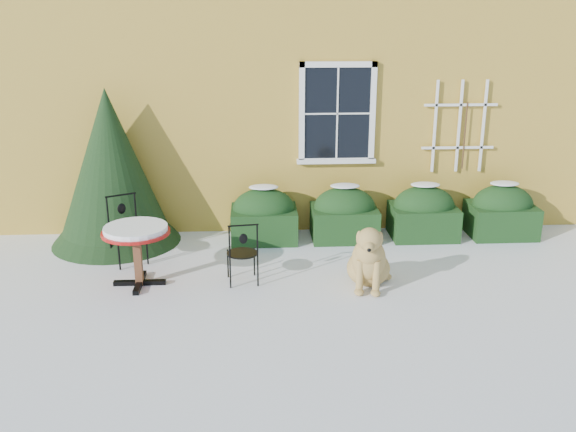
{
  "coord_description": "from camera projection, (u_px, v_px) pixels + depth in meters",
  "views": [
    {
      "loc": [
        -0.47,
        -7.25,
        3.59
      ],
      "look_at": [
        0.0,
        1.0,
        0.9
      ],
      "focal_mm": 40.0,
      "sensor_mm": 36.0,
      "label": 1
    }
  ],
  "objects": [
    {
      "name": "ground",
      "position": [
        293.0,
        309.0,
        8.02
      ],
      "size": [
        80.0,
        80.0,
        0.0
      ],
      "primitive_type": "plane",
      "color": "white",
      "rests_on": "ground"
    },
    {
      "name": "patio_chair_near",
      "position": [
        243.0,
        252.0,
        8.65
      ],
      "size": [
        0.44,
        0.44,
        0.89
      ],
      "rotation": [
        0.0,
        0.0,
        3.26
      ],
      "color": "black",
      "rests_on": "ground"
    },
    {
      "name": "house",
      "position": [
        272.0,
        26.0,
        13.66
      ],
      "size": [
        12.4,
        8.4,
        6.4
      ],
      "color": "gold",
      "rests_on": "ground"
    },
    {
      "name": "dog",
      "position": [
        369.0,
        261.0,
        8.53
      ],
      "size": [
        0.7,
        1.0,
        0.93
      ],
      "rotation": [
        0.0,
        0.0,
        -0.19
      ],
      "color": "tan",
      "rests_on": "ground"
    },
    {
      "name": "patio_chair_far",
      "position": [
        126.0,
        230.0,
        9.37
      ],
      "size": [
        0.6,
        0.59,
        1.0
      ],
      "rotation": [
        0.0,
        0.0,
        0.48
      ],
      "color": "black",
      "rests_on": "ground"
    },
    {
      "name": "evergreen_shrub",
      "position": [
        112.0,
        182.0,
        10.03
      ],
      "size": [
        2.03,
        2.03,
        2.45
      ],
      "rotation": [
        0.0,
        0.0,
        0.31
      ],
      "color": "black",
      "rests_on": "ground"
    },
    {
      "name": "bistro_table",
      "position": [
        136.0,
        236.0,
        8.5
      ],
      "size": [
        0.91,
        0.91,
        0.84
      ],
      "rotation": [
        0.0,
        0.0,
        -0.03
      ],
      "color": "black",
      "rests_on": "ground"
    },
    {
      "name": "hedge_row",
      "position": [
        384.0,
        214.0,
        10.4
      ],
      "size": [
        4.95,
        0.8,
        0.91
      ],
      "color": "black",
      "rests_on": "ground"
    }
  ]
}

